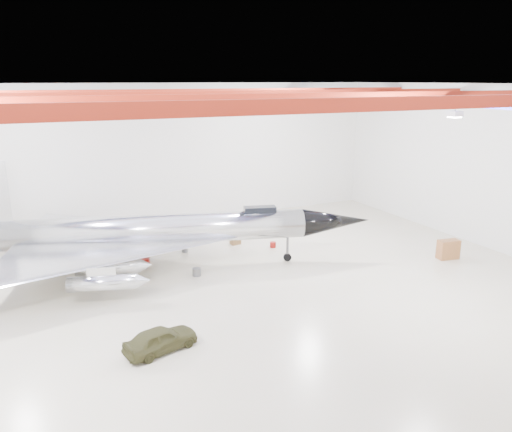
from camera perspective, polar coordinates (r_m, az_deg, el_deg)
floor at (r=27.26m, az=-5.03°, el=-9.08°), size 40.00×40.00×0.00m
wall_back at (r=39.69m, az=-12.88°, el=6.63°), size 40.00×0.00×40.00m
wall_right at (r=37.26m, az=25.05°, el=5.03°), size 0.00×30.00×30.00m
ceiling at (r=24.84m, az=-5.64°, el=14.71°), size 40.00×40.00×0.00m
ceiling_structure at (r=24.85m, az=-5.60°, el=13.15°), size 39.50×29.50×1.08m
jet_aircraft at (r=30.76m, az=-11.25°, el=-1.97°), size 24.56×17.78×6.85m
jeep at (r=22.27m, az=-10.85°, el=-13.65°), size 3.43×2.05×1.09m
desk at (r=34.65m, az=21.11°, el=-3.58°), size 1.46×0.91×1.25m
crate_ply at (r=31.40m, az=-16.78°, el=-6.02°), size 0.50×0.43×0.32m
toolbox_red at (r=32.33m, az=-12.55°, el=-5.06°), size 0.64×0.58×0.36m
engine_drum at (r=29.93m, az=-6.80°, el=-6.36°), size 0.67×0.67×0.46m
parts_bin at (r=35.27m, az=-2.38°, el=-2.87°), size 0.72×0.61×0.46m
crate_small at (r=33.55m, az=-19.25°, el=-4.90°), size 0.42×0.35×0.26m
tool_chest at (r=34.61m, az=1.95°, el=-3.30°), size 0.55×0.55×0.37m
spares_box at (r=33.99m, az=-8.14°, el=-3.81°), size 0.52×0.52×0.36m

